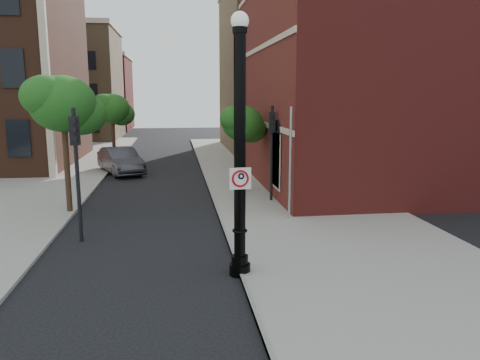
{
  "coord_description": "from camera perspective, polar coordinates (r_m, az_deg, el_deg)",
  "views": [
    {
      "loc": [
        0.31,
        -12.01,
        5.05
      ],
      "look_at": [
        2.26,
        2.0,
        2.45
      ],
      "focal_mm": 35.0,
      "sensor_mm": 36.0,
      "label": 1
    }
  ],
  "objects": [
    {
      "name": "street_tree_a",
      "position": [
        20.84,
        -20.66,
        8.52
      ],
      "size": [
        3.23,
        2.92,
        5.82
      ],
      "color": "#2F2012",
      "rests_on": "ground"
    },
    {
      "name": "brick_wall_building",
      "position": [
        30.4,
        23.68,
        11.85
      ],
      "size": [
        22.3,
        16.3,
        12.5
      ],
      "color": "maroon",
      "rests_on": "ground"
    },
    {
      "name": "bg_building_tan_a",
      "position": [
        57.36,
        -20.7,
        10.72
      ],
      "size": [
        12.0,
        12.0,
        12.0
      ],
      "primitive_type": "cube",
      "color": "olive",
      "rests_on": "ground"
    },
    {
      "name": "lamppost",
      "position": [
        12.7,
        -0.02,
        2.52
      ],
      "size": [
        0.61,
        0.61,
        7.15
      ],
      "color": "black",
      "rests_on": "ground"
    },
    {
      "name": "ground",
      "position": [
        13.03,
        -8.88,
        -12.51
      ],
      "size": [
        120.0,
        120.0,
        0.0
      ],
      "primitive_type": "plane",
      "color": "black",
      "rests_on": "ground"
    },
    {
      "name": "utility_pole",
      "position": [
        18.62,
        6.11,
        1.83
      ],
      "size": [
        0.09,
        0.09,
        4.57
      ],
      "primitive_type": "cylinder",
      "color": "#999999",
      "rests_on": "ground"
    },
    {
      "name": "bg_building_tan_b",
      "position": [
        44.89,
        12.86,
        12.67
      ],
      "size": [
        22.0,
        14.0,
        14.0
      ],
      "primitive_type": "cube",
      "color": "olive",
      "rests_on": "ground"
    },
    {
      "name": "street_tree_b",
      "position": [
        33.16,
        -15.24,
        8.27
      ],
      "size": [
        2.82,
        2.55,
        5.08
      ],
      "color": "#2F2012",
      "rests_on": "ground"
    },
    {
      "name": "curb_edge",
      "position": [
        22.63,
        -3.33,
        -2.3
      ],
      "size": [
        0.1,
        60.0,
        0.14
      ],
      "primitive_type": "cube",
      "color": "gray",
      "rests_on": "ground"
    },
    {
      "name": "traffic_signal_right",
      "position": [
        21.68,
        3.91,
        5.12
      ],
      "size": [
        0.31,
        0.38,
        4.53
      ],
      "rotation": [
        0.0,
        0.0,
        -0.1
      ],
      "color": "black",
      "rests_on": "ground"
    },
    {
      "name": "parked_car",
      "position": [
        31.01,
        -14.36,
        2.31
      ],
      "size": [
        3.59,
        5.41,
        1.69
      ],
      "primitive_type": "imported",
      "rotation": [
        0.0,
        0.0,
        0.39
      ],
      "color": "#303035",
      "rests_on": "ground"
    },
    {
      "name": "no_parking_sign",
      "position": [
        12.6,
        0.04,
        0.2
      ],
      "size": [
        0.6,
        0.09,
        0.6
      ],
      "rotation": [
        0.0,
        0.0,
        0.07
      ],
      "color": "white",
      "rests_on": "ground"
    },
    {
      "name": "bg_building_red",
      "position": [
        71.08,
        -18.18,
        9.88
      ],
      "size": [
        12.0,
        12.0,
        10.0
      ],
      "primitive_type": "cube",
      "color": "maroon",
      "rests_on": "ground"
    },
    {
      "name": "sidewalk_right",
      "position": [
        23.28,
        6.42,
        -2.02
      ],
      "size": [
        8.0,
        60.0,
        0.12
      ],
      "primitive_type": "cube",
      "color": "gray",
      "rests_on": "ground"
    },
    {
      "name": "sidewalk_left",
      "position": [
        31.82,
        -24.83,
        0.43
      ],
      "size": [
        10.0,
        50.0,
        0.12
      ],
      "primitive_type": "cube",
      "color": "gray",
      "rests_on": "ground"
    },
    {
      "name": "traffic_signal_left",
      "position": [
        16.72,
        -19.37,
        3.17
      ],
      "size": [
        0.3,
        0.38,
        4.61
      ],
      "rotation": [
        0.0,
        0.0,
        -0.06
      ],
      "color": "black",
      "rests_on": "ground"
    },
    {
      "name": "street_tree_c",
      "position": [
        23.84,
        0.4,
        6.8
      ],
      "size": [
        2.49,
        2.25,
        4.49
      ],
      "color": "#2F2012",
      "rests_on": "ground"
    }
  ]
}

